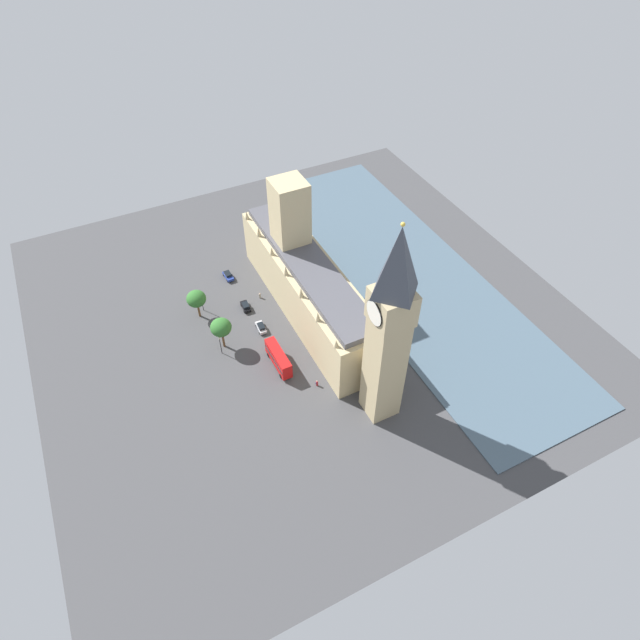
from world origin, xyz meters
name	(u,v)px	position (x,y,z in m)	size (l,w,h in m)	color
ground_plane	(303,313)	(0.00, 0.00, 0.00)	(133.01, 133.01, 0.00)	#424244
river_thames	(410,276)	(-33.52, 0.00, 0.12)	(35.97, 119.71, 0.25)	#475B6B
parliament_building	(306,281)	(-1.99, -1.57, 9.39)	(13.20, 57.66, 33.11)	tan
clock_tower	(389,328)	(-2.40, 34.79, 25.87)	(7.55, 7.55, 50.07)	tan
car_blue_midblock	(228,276)	(12.70, -22.15, 0.89)	(2.11, 4.37, 1.74)	navy
car_black_opposite_hall	(246,306)	(12.76, -8.32, 0.89)	(2.09, 4.29, 1.74)	black
car_silver_far_end	(261,327)	(12.04, 0.65, 0.89)	(2.09, 4.40, 1.74)	#B7B7BC
double_decker_bus_under_trees	(278,358)	(12.67, 13.50, 2.63)	(2.76, 10.53, 4.75)	red
pedestrian_trailing	(317,383)	(7.19, 23.05, 0.77)	(0.71, 0.67, 1.71)	maroon
pedestrian_by_river_gate	(260,296)	(7.81, -10.59, 0.77)	(0.53, 0.63, 1.71)	gray
plane_tree_corner	(196,299)	(24.53, -11.11, 6.15)	(4.99, 4.99, 8.32)	brown
plane_tree_leading	(221,328)	(22.35, 1.75, 6.63)	(5.13, 5.13, 8.87)	brown
street_lamp_near_tower	(220,342)	(23.64, 3.72, 4.01)	(0.56, 0.56, 5.66)	black
street_lamp_kerbside	(201,297)	(23.00, -12.80, 4.76)	(0.56, 0.56, 6.91)	black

